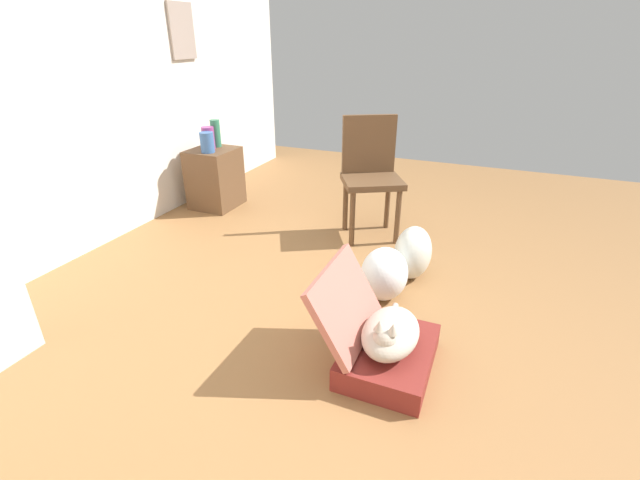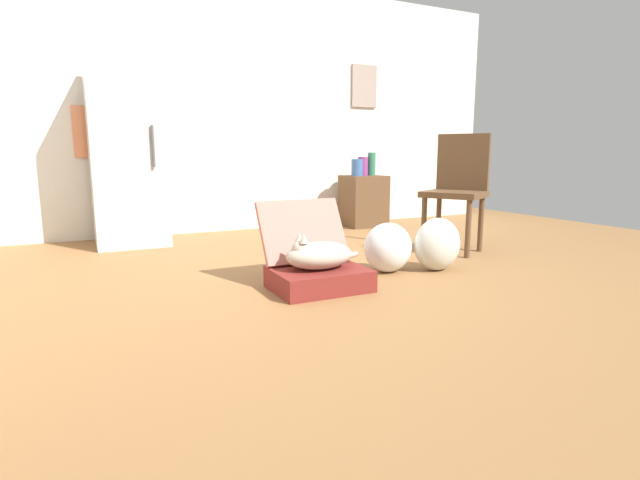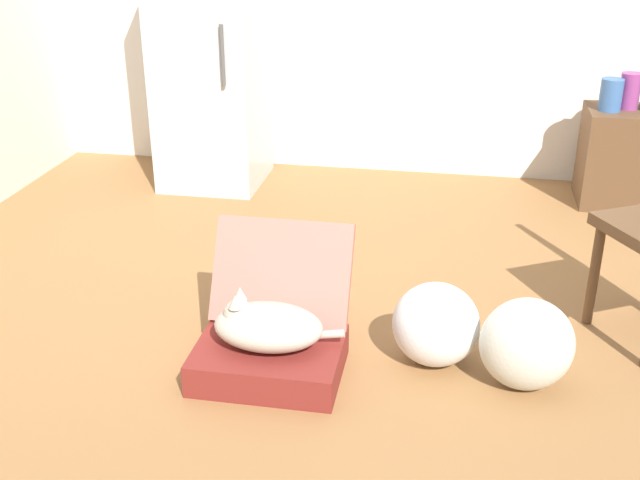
# 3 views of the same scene
# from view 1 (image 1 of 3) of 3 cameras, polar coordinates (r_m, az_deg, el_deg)

# --- Properties ---
(ground_plane) EXTENTS (7.68, 7.68, 0.00)m
(ground_plane) POSITION_cam_1_polar(r_m,az_deg,el_deg) (2.72, 3.56, -9.94)
(ground_plane) COLOR olive
(ground_plane) RESTS_ON ground
(wall_back) EXTENTS (6.40, 0.15, 2.60)m
(wall_back) POSITION_cam_1_polar(r_m,az_deg,el_deg) (3.64, -33.50, 17.28)
(wall_back) COLOR silver
(wall_back) RESTS_ON ground
(suitcase_base) EXTENTS (0.57, 0.44, 0.13)m
(suitcase_base) POSITION_cam_1_polar(r_m,az_deg,el_deg) (2.34, 9.06, -14.90)
(suitcase_base) COLOR maroon
(suitcase_base) RESTS_ON ground
(suitcase_lid) EXTENTS (0.57, 0.25, 0.40)m
(suitcase_lid) POSITION_cam_1_polar(r_m,az_deg,el_deg) (2.24, 3.45, -8.35)
(suitcase_lid) COLOR #B26356
(suitcase_lid) RESTS_ON suitcase_base
(cat) EXTENTS (0.51, 0.28, 0.23)m
(cat) POSITION_cam_1_polar(r_m,az_deg,el_deg) (2.24, 9.26, -12.05)
(cat) COLOR #B2A899
(cat) RESTS_ON suitcase_base
(plastic_bag_white) EXTENTS (0.35, 0.30, 0.35)m
(plastic_bag_white) POSITION_cam_1_polar(r_m,az_deg,el_deg) (2.83, 8.50, -4.44)
(plastic_bag_white) COLOR silver
(plastic_bag_white) RESTS_ON ground
(plastic_bag_clear) EXTENTS (0.36, 0.26, 0.38)m
(plastic_bag_clear) POSITION_cam_1_polar(r_m,az_deg,el_deg) (3.10, 12.18, -1.62)
(plastic_bag_clear) COLOR silver
(plastic_bag_clear) RESTS_ON ground
(side_table) EXTENTS (0.45, 0.41, 0.58)m
(side_table) POSITION_cam_1_polar(r_m,az_deg,el_deg) (4.43, -13.70, 7.96)
(side_table) COLOR brown
(side_table) RESTS_ON ground
(vase_tall) EXTENTS (0.13, 0.13, 0.19)m
(vase_tall) POSITION_cam_1_polar(r_m,az_deg,el_deg) (4.23, -14.71, 12.39)
(vase_tall) COLOR #38609E
(vase_tall) RESTS_ON side_table
(vase_short) EXTENTS (0.09, 0.09, 0.26)m
(vase_short) POSITION_cam_1_polar(r_m,az_deg,el_deg) (4.43, -13.64, 13.55)
(vase_short) COLOR #2D7051
(vase_short) RESTS_ON side_table
(vase_round) EXTENTS (0.12, 0.12, 0.21)m
(vase_round) POSITION_cam_1_polar(r_m,az_deg,el_deg) (4.35, -14.55, 12.92)
(vase_round) COLOR #8C387A
(vase_round) RESTS_ON side_table
(chair) EXTENTS (0.59, 0.61, 0.99)m
(chair) POSITION_cam_1_polar(r_m,az_deg,el_deg) (3.63, 6.72, 8.96)
(chair) COLOR brown
(chair) RESTS_ON ground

